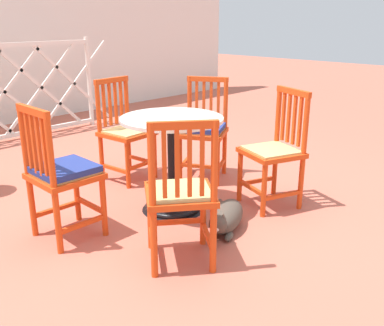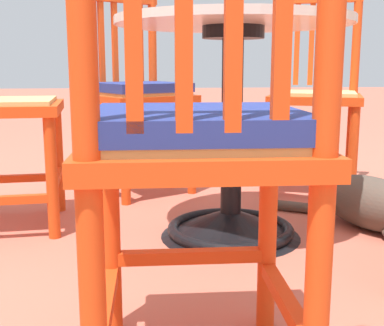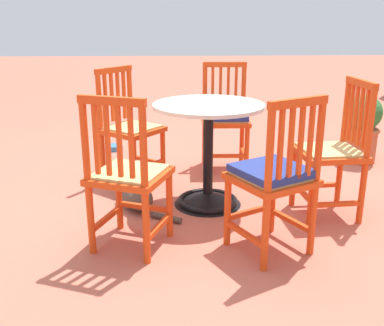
{
  "view_description": "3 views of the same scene",
  "coord_description": "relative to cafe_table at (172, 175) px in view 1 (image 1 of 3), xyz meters",
  "views": [
    {
      "loc": [
        -2.07,
        -2.18,
        1.42
      ],
      "look_at": [
        0.24,
        0.02,
        0.36
      ],
      "focal_mm": 41.09,
      "sensor_mm": 36.0,
      "label": 1
    },
    {
      "loc": [
        -1.57,
        0.39,
        0.58
      ],
      "look_at": [
        0.07,
        0.22,
        0.26
      ],
      "focal_mm": 47.74,
      "sensor_mm": 36.0,
      "label": 2
    },
    {
      "loc": [
        3.17,
        -0.14,
        1.31
      ],
      "look_at": [
        0.18,
        -0.03,
        0.34
      ],
      "focal_mm": 43.16,
      "sensor_mm": 36.0,
      "label": 3
    }
  ],
  "objects": [
    {
      "name": "cafe_table",
      "position": [
        0.0,
        0.0,
        0.0
      ],
      "size": [
        0.76,
        0.76,
        0.73
      ],
      "color": "black",
      "rests_on": "ground_plane"
    },
    {
      "name": "ground_plane",
      "position": [
        -0.1,
        -0.09,
        -0.28
      ],
      "size": [
        24.0,
        24.0,
        0.0
      ],
      "primitive_type": "plane",
      "color": "#BC604C"
    },
    {
      "name": "orange_chair_facing_out",
      "position": [
        0.7,
        0.31,
        0.16
      ],
      "size": [
        0.54,
        0.54,
        0.91
      ],
      "color": "#D64214",
      "rests_on": "ground_plane"
    },
    {
      "name": "orange_chair_by_planter",
      "position": [
        -0.5,
        -0.59,
        0.15
      ],
      "size": [
        0.56,
        0.56,
        0.91
      ],
      "color": "#D64214",
      "rests_on": "ground_plane"
    },
    {
      "name": "orange_chair_at_corner",
      "position": [
        0.19,
        0.81,
        0.15
      ],
      "size": [
        0.44,
        0.44,
        0.91
      ],
      "color": "#D64214",
      "rests_on": "ground_plane"
    },
    {
      "name": "tabby_cat",
      "position": [
        0.0,
        -0.53,
        -0.19
      ],
      "size": [
        0.61,
        0.51,
        0.23
      ],
      "color": "#4C4238",
      "rests_on": "ground_plane"
    },
    {
      "name": "orange_chair_tucked_in",
      "position": [
        0.62,
        -0.5,
        0.15
      ],
      "size": [
        0.52,
        0.52,
        0.91
      ],
      "color": "#D64214",
      "rests_on": "ground_plane"
    },
    {
      "name": "orange_chair_near_fence",
      "position": [
        -0.81,
        0.2,
        0.16
      ],
      "size": [
        0.41,
        0.41,
        0.91
      ],
      "color": "#D64214",
      "rests_on": "ground_plane"
    }
  ]
}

